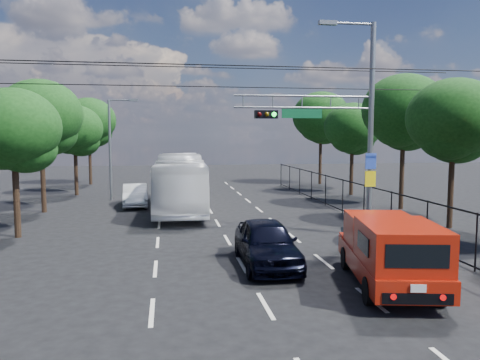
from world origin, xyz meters
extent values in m
plane|color=black|center=(0.00, 0.00, 0.00)|extent=(120.00, 120.00, 0.00)
cube|color=beige|center=(-3.00, 0.00, 0.01)|extent=(0.12, 2.00, 0.01)
cube|color=beige|center=(-3.00, 4.00, 0.01)|extent=(0.12, 2.00, 0.01)
cube|color=beige|center=(-3.00, 8.00, 0.01)|extent=(0.12, 2.00, 0.01)
cube|color=beige|center=(-3.00, 12.00, 0.01)|extent=(0.12, 2.00, 0.01)
cube|color=beige|center=(-3.00, 16.00, 0.01)|extent=(0.12, 2.00, 0.01)
cube|color=beige|center=(-3.00, 20.00, 0.01)|extent=(0.12, 2.00, 0.01)
cube|color=beige|center=(-3.00, 24.00, 0.01)|extent=(0.12, 2.00, 0.01)
cube|color=beige|center=(-3.00, 28.00, 0.01)|extent=(0.12, 2.00, 0.01)
cube|color=beige|center=(-3.00, 32.00, 0.01)|extent=(0.12, 2.00, 0.01)
cube|color=beige|center=(0.00, 0.00, 0.01)|extent=(0.12, 2.00, 0.01)
cube|color=beige|center=(0.00, 4.00, 0.01)|extent=(0.12, 2.00, 0.01)
cube|color=beige|center=(0.00, 8.00, 0.01)|extent=(0.12, 2.00, 0.01)
cube|color=beige|center=(0.00, 12.00, 0.01)|extent=(0.12, 2.00, 0.01)
cube|color=beige|center=(0.00, 16.00, 0.01)|extent=(0.12, 2.00, 0.01)
cube|color=beige|center=(0.00, 20.00, 0.01)|extent=(0.12, 2.00, 0.01)
cube|color=beige|center=(0.00, 24.00, 0.01)|extent=(0.12, 2.00, 0.01)
cube|color=beige|center=(0.00, 28.00, 0.01)|extent=(0.12, 2.00, 0.01)
cube|color=beige|center=(0.00, 32.00, 0.01)|extent=(0.12, 2.00, 0.01)
cube|color=beige|center=(3.00, 0.00, 0.01)|extent=(0.12, 2.00, 0.01)
cube|color=beige|center=(3.00, 4.00, 0.01)|extent=(0.12, 2.00, 0.01)
cube|color=beige|center=(3.00, 8.00, 0.01)|extent=(0.12, 2.00, 0.01)
cube|color=beige|center=(3.00, 12.00, 0.01)|extent=(0.12, 2.00, 0.01)
cube|color=beige|center=(3.00, 16.00, 0.01)|extent=(0.12, 2.00, 0.01)
cube|color=beige|center=(3.00, 20.00, 0.01)|extent=(0.12, 2.00, 0.01)
cube|color=beige|center=(3.00, 24.00, 0.01)|extent=(0.12, 2.00, 0.01)
cube|color=beige|center=(3.00, 28.00, 0.01)|extent=(0.12, 2.00, 0.01)
cube|color=beige|center=(3.00, 32.00, 0.01)|extent=(0.12, 2.00, 0.01)
cylinder|color=slate|center=(6.50, 8.00, 4.75)|extent=(0.24, 0.24, 9.50)
cylinder|color=slate|center=(5.50, 8.00, 9.40)|extent=(2.00, 0.10, 0.10)
cube|color=slate|center=(4.40, 8.00, 9.40)|extent=(0.80, 0.25, 0.18)
cylinder|color=slate|center=(3.40, 8.00, 6.25)|extent=(6.20, 0.08, 0.08)
cylinder|color=slate|center=(3.40, 8.00, 5.75)|extent=(6.20, 0.08, 0.08)
cube|color=black|center=(1.70, 8.00, 5.45)|extent=(1.00, 0.28, 0.35)
sphere|color=#3F0505|center=(1.38, 7.85, 5.45)|extent=(0.20, 0.20, 0.20)
sphere|color=#4C3805|center=(1.70, 7.85, 5.45)|extent=(0.20, 0.20, 0.20)
sphere|color=#0CE533|center=(2.02, 7.85, 5.45)|extent=(0.20, 0.20, 0.20)
cube|color=#0B522C|center=(3.30, 8.00, 5.50)|extent=(1.80, 0.05, 0.40)
cube|color=blue|center=(6.48, 7.86, 3.40)|extent=(0.50, 0.04, 0.70)
cube|color=yellow|center=(6.48, 7.86, 2.60)|extent=(0.50, 0.04, 0.70)
cylinder|color=slate|center=(5.90, 8.00, 6.00)|extent=(0.05, 0.05, 0.50)
cylinder|color=slate|center=(4.60, 8.00, 6.00)|extent=(0.05, 0.05, 0.50)
cylinder|color=slate|center=(3.30, 8.00, 6.00)|extent=(0.05, 0.05, 0.50)
cylinder|color=slate|center=(2.00, 8.00, 6.00)|extent=(0.05, 0.05, 0.50)
cylinder|color=slate|center=(0.70, 8.00, 6.00)|extent=(0.05, 0.05, 0.50)
cylinder|color=slate|center=(-6.50, 22.00, 3.50)|extent=(0.18, 0.18, 7.00)
cylinder|color=slate|center=(-5.70, 22.00, 7.00)|extent=(1.60, 0.09, 0.09)
cube|color=slate|center=(-4.80, 22.00, 7.00)|extent=(0.60, 0.22, 0.15)
cylinder|color=black|center=(0.00, 6.00, 7.20)|extent=(22.00, 0.04, 0.04)
cylinder|color=black|center=(0.00, 9.50, 7.60)|extent=(22.00, 0.04, 0.04)
cylinder|color=black|center=(0.00, 11.00, 6.90)|extent=(22.00, 0.04, 0.04)
cube|color=black|center=(7.60, 12.00, 1.95)|extent=(0.04, 34.00, 0.06)
cube|color=black|center=(7.60, 12.00, 0.15)|extent=(0.04, 34.00, 0.06)
cylinder|color=black|center=(7.60, 2.00, 1.00)|extent=(0.06, 0.06, 2.00)
cylinder|color=black|center=(7.60, 5.00, 1.00)|extent=(0.06, 0.06, 2.00)
cylinder|color=black|center=(7.60, 8.00, 1.00)|extent=(0.06, 0.06, 2.00)
cylinder|color=black|center=(7.60, 11.00, 1.00)|extent=(0.06, 0.06, 2.00)
cylinder|color=black|center=(7.60, 14.00, 1.00)|extent=(0.06, 0.06, 2.00)
cylinder|color=black|center=(7.60, 17.00, 1.00)|extent=(0.06, 0.06, 2.00)
cylinder|color=black|center=(7.60, 20.00, 1.00)|extent=(0.06, 0.06, 2.00)
cylinder|color=black|center=(7.60, 23.00, 1.00)|extent=(0.06, 0.06, 2.00)
cylinder|color=black|center=(7.60, 26.00, 1.00)|extent=(0.06, 0.06, 2.00)
cylinder|color=black|center=(7.60, 29.00, 1.00)|extent=(0.06, 0.06, 2.00)
cylinder|color=black|center=(11.20, 9.00, 2.10)|extent=(0.28, 0.28, 4.20)
ellipsoid|color=black|center=(11.20, 9.00, 5.40)|extent=(4.50, 4.50, 3.83)
ellipsoid|color=black|center=(11.60, 9.30, 4.35)|extent=(3.00, 3.00, 2.40)
ellipsoid|color=black|center=(10.85, 8.80, 4.50)|extent=(2.85, 2.85, 2.28)
cylinder|color=black|center=(11.80, 15.00, 2.38)|extent=(0.28, 0.28, 4.76)
ellipsoid|color=black|center=(11.80, 15.00, 6.12)|extent=(5.10, 5.10, 4.33)
ellipsoid|color=black|center=(12.20, 15.30, 4.93)|extent=(3.40, 3.40, 2.72)
ellipsoid|color=black|center=(11.45, 14.80, 5.10)|extent=(3.23, 3.23, 2.58)
cylinder|color=black|center=(11.40, 22.00, 2.02)|extent=(0.28, 0.28, 4.03)
ellipsoid|color=black|center=(11.40, 22.00, 5.18)|extent=(4.32, 4.32, 3.67)
ellipsoid|color=black|center=(11.80, 22.30, 4.18)|extent=(2.88, 2.88, 2.30)
ellipsoid|color=black|center=(11.05, 21.80, 4.32)|extent=(2.74, 2.74, 2.19)
cylinder|color=black|center=(11.60, 30.00, 2.46)|extent=(0.28, 0.28, 4.93)
ellipsoid|color=black|center=(11.60, 30.00, 6.34)|extent=(5.28, 5.28, 4.49)
ellipsoid|color=black|center=(12.00, 30.30, 5.10)|extent=(3.52, 3.52, 2.82)
ellipsoid|color=black|center=(11.25, 29.80, 5.28)|extent=(3.34, 3.34, 2.68)
cylinder|color=black|center=(-9.20, 10.00, 1.90)|extent=(0.28, 0.28, 3.81)
ellipsoid|color=black|center=(-9.20, 10.00, 4.90)|extent=(4.08, 4.08, 3.47)
ellipsoid|color=black|center=(-8.80, 10.30, 3.94)|extent=(2.72, 2.72, 2.18)
ellipsoid|color=black|center=(-9.55, 9.80, 4.08)|extent=(2.58, 2.58, 2.07)
cylinder|color=black|center=(-9.80, 17.00, 2.24)|extent=(0.28, 0.28, 4.48)
ellipsoid|color=black|center=(-9.80, 17.00, 5.76)|extent=(4.80, 4.80, 4.08)
ellipsoid|color=black|center=(-9.40, 17.30, 4.64)|extent=(3.20, 3.20, 2.56)
ellipsoid|color=black|center=(-10.15, 16.80, 4.80)|extent=(3.04, 3.04, 2.43)
cylinder|color=black|center=(-9.40, 25.00, 1.96)|extent=(0.28, 0.28, 3.92)
ellipsoid|color=black|center=(-9.40, 25.00, 5.04)|extent=(4.20, 4.20, 3.57)
ellipsoid|color=black|center=(-9.00, 25.30, 4.06)|extent=(2.80, 2.80, 2.24)
ellipsoid|color=black|center=(-9.75, 24.80, 4.20)|extent=(2.66, 2.66, 2.13)
cylinder|color=black|center=(-9.60, 33.00, 2.30)|extent=(0.28, 0.28, 4.59)
ellipsoid|color=black|center=(-9.60, 33.00, 5.90)|extent=(4.92, 4.92, 4.18)
ellipsoid|color=black|center=(-9.20, 33.30, 4.76)|extent=(3.28, 3.28, 2.62)
ellipsoid|color=black|center=(-9.95, 32.80, 4.92)|extent=(3.12, 3.12, 2.49)
cylinder|color=black|center=(3.45, 2.95, 0.38)|extent=(0.43, 0.80, 0.76)
cylinder|color=black|center=(5.27, 2.59, 0.38)|extent=(0.43, 0.80, 0.76)
cylinder|color=black|center=(2.79, -0.36, 0.38)|extent=(0.43, 0.80, 0.76)
cylinder|color=black|center=(4.60, -0.72, 0.38)|extent=(0.43, 0.80, 0.76)
cube|color=#971608|center=(4.03, 1.11, 0.68)|extent=(3.10, 5.74, 0.61)
cube|color=#971608|center=(4.51, 3.52, 0.76)|extent=(2.09, 0.98, 0.60)
cube|color=black|center=(4.57, 3.80, 1.03)|extent=(1.90, 0.79, 0.33)
cube|color=#971608|center=(4.27, 2.34, 1.47)|extent=(2.25, 2.04, 1.03)
cube|color=black|center=(4.11, 1.54, 1.52)|extent=(1.67, 0.38, 0.60)
cube|color=#971608|center=(3.79, -0.06, 1.55)|extent=(2.53, 3.12, 1.14)
cube|color=black|center=(4.80, -0.26, 1.58)|extent=(0.30, 1.29, 0.49)
cube|color=black|center=(2.79, 0.14, 1.58)|extent=(0.30, 1.29, 0.49)
cube|color=black|center=(3.52, -1.41, 1.58)|extent=(1.56, 0.36, 0.60)
cube|color=black|center=(3.50, -1.53, 0.54)|extent=(1.73, 0.43, 0.28)
cube|color=silver|center=(3.49, -1.58, 0.82)|extent=(0.38, 0.11, 0.20)
imported|color=black|center=(0.85, 3.83, 0.81)|extent=(1.99, 4.76, 1.61)
imported|color=white|center=(-1.79, 16.98, 1.70)|extent=(3.16, 12.29, 3.40)
imported|color=white|center=(-4.62, 18.67, 0.71)|extent=(1.79, 4.38, 1.41)
camera|label=1|loc=(-2.56, -11.90, 4.56)|focal=35.00mm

